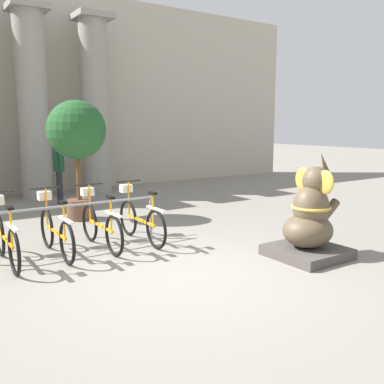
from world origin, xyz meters
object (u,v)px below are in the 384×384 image
potted_tree (77,135)px  bicycle_0 (6,238)px  bicycle_2 (100,224)px  bicycle_3 (140,219)px  person_pedestrian (59,164)px  bicycle_1 (55,230)px  elephant_statue (310,222)px

potted_tree → bicycle_0: bearing=-129.3°
bicycle_2 → potted_tree: size_ratio=0.68×
bicycle_3 → bicycle_2: bearing=179.4°
bicycle_3 → person_pedestrian: bearing=91.3°
bicycle_0 → person_pedestrian: size_ratio=0.99×
bicycle_0 → person_pedestrian: person_pedestrian is taller
bicycle_1 → potted_tree: potted_tree is taller
person_pedestrian → bicycle_2: bearing=-98.4°
person_pedestrian → bicycle_3: bearing=-88.7°
bicycle_2 → potted_tree: bearing=78.9°
bicycle_0 → bicycle_3: same height
bicycle_1 → bicycle_0: bearing=-176.8°
elephant_statue → bicycle_3: bearing=128.2°
bicycle_1 → elephant_statue: elephant_statue is taller
elephant_statue → potted_tree: size_ratio=0.65×
bicycle_1 → bicycle_3: same height
bicycle_1 → elephant_statue: bearing=-34.8°
bicycle_0 → bicycle_3: 2.20m
person_pedestrian → potted_tree: size_ratio=0.68×
bicycle_2 → person_pedestrian: bearing=81.6°
potted_tree → elephant_statue: bearing=-65.7°
bicycle_0 → potted_tree: potted_tree is taller
person_pedestrian → potted_tree: bearing=-95.2°
elephant_statue → person_pedestrian: 6.86m
bicycle_1 → elephant_statue: size_ratio=1.05×
bicycle_2 → person_pedestrian: (0.64, 4.34, 0.64)m
bicycle_1 → elephant_statue: 3.94m
elephant_statue → person_pedestrian: person_pedestrian is taller
elephant_statue → person_pedestrian: (-1.86, 6.59, 0.49)m
elephant_statue → person_pedestrian: size_ratio=0.95×
person_pedestrian → potted_tree: potted_tree is taller
bicycle_1 → potted_tree: bearing=62.7°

